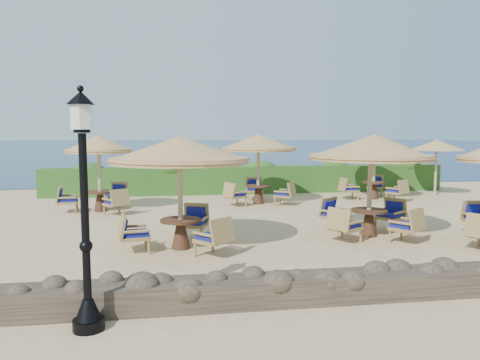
# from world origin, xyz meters

# --- Properties ---
(ground) EXTENTS (120.00, 120.00, 0.00)m
(ground) POSITION_xyz_m (0.00, 0.00, 0.00)
(ground) COLOR tan
(ground) RESTS_ON ground
(sea) EXTENTS (160.00, 160.00, 0.00)m
(sea) POSITION_xyz_m (0.00, 70.00, 0.00)
(sea) COLOR #0A1B45
(sea) RESTS_ON ground
(hedge) EXTENTS (18.00, 0.90, 1.20)m
(hedge) POSITION_xyz_m (0.00, 7.20, 0.60)
(hedge) COLOR #224917
(hedge) RESTS_ON ground
(stone_wall) EXTENTS (15.00, 0.65, 0.44)m
(stone_wall) POSITION_xyz_m (0.00, -6.20, 0.22)
(stone_wall) COLOR brown
(stone_wall) RESTS_ON ground
(lamp_post) EXTENTS (0.44, 0.44, 3.31)m
(lamp_post) POSITION_xyz_m (-4.80, -6.80, 1.55)
(lamp_post) COLOR black
(lamp_post) RESTS_ON ground
(extra_parasol) EXTENTS (2.30, 2.30, 2.41)m
(extra_parasol) POSITION_xyz_m (7.80, 5.20, 2.17)
(extra_parasol) COLOR tan
(extra_parasol) RESTS_ON ground
(cafe_set_0) EXTENTS (3.29, 3.29, 2.65)m
(cafe_set_0) POSITION_xyz_m (-3.38, -2.40, 2.01)
(cafe_set_0) COLOR tan
(cafe_set_0) RESTS_ON ground
(cafe_set_1) EXTENTS (3.23, 3.23, 2.65)m
(cafe_set_1) POSITION_xyz_m (1.59, -1.83, 1.92)
(cafe_set_1) COLOR tan
(cafe_set_1) RESTS_ON ground
(cafe_set_3) EXTENTS (2.55, 2.76, 2.65)m
(cafe_set_3) POSITION_xyz_m (-5.99, 3.26, 1.75)
(cafe_set_3) COLOR tan
(cafe_set_3) RESTS_ON ground
(cafe_set_4) EXTENTS (2.88, 2.88, 2.65)m
(cafe_set_4) POSITION_xyz_m (-0.24, 4.10, 1.93)
(cafe_set_4) COLOR tan
(cafe_set_4) RESTS_ON ground
(cafe_set_5) EXTENTS (2.80, 2.79, 2.65)m
(cafe_set_5) POSITION_xyz_m (4.69, 4.61, 1.91)
(cafe_set_5) COLOR tan
(cafe_set_5) RESTS_ON ground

